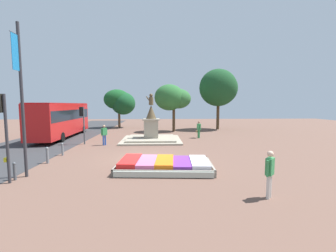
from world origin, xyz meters
TOP-DOWN VIEW (x-y plane):
  - ground_plane at (0.00, 0.00)m, footprint 78.95×78.95m
  - flower_planter at (0.98, -2.43)m, footprint 5.18×3.26m
  - statue_monument at (0.05, 7.24)m, footprint 5.53×5.53m
  - traffic_light_near_crossing at (-5.95, -4.19)m, footprint 0.41×0.29m
  - traffic_light_mid_block at (-5.81, 5.53)m, footprint 0.42×0.31m
  - banner_pole at (-5.62, -3.34)m, footprint 0.14×0.68m
  - city_bus at (-9.35, 9.79)m, footprint 2.76×11.19m
  - pedestrian_with_handbag at (4.89, 8.74)m, footprint 0.46×0.67m
  - pedestrian_near_planter at (4.76, -6.26)m, footprint 0.42×0.44m
  - pedestrian_crossing_plaza at (-3.87, 4.96)m, footprint 0.45×0.42m
  - kerb_bollard_south at (-5.86, -3.79)m, footprint 0.14×0.14m
  - kerb_bollard_mid_a at (-5.81, -0.86)m, footprint 0.17×0.17m
  - kerb_bollard_mid_b at (-5.80, 1.20)m, footprint 0.15×0.15m
  - park_tree_far_left at (2.57, 14.61)m, footprint 4.68×3.68m
  - park_tree_behind_statue at (-4.88, 19.74)m, footprint 4.61×3.88m
  - park_tree_far_right at (9.11, 16.73)m, footprint 5.31×4.84m

SIDE VIEW (x-z plane):
  - ground_plane at x=0.00m, z-range 0.00..0.00m
  - flower_planter at x=0.98m, z-range -0.04..0.54m
  - kerb_bollard_south at x=-5.86m, z-range 0.02..0.86m
  - kerb_bollard_mid_b at x=-5.80m, z-range 0.02..0.88m
  - kerb_bollard_mid_a at x=-5.81m, z-range 0.03..1.00m
  - statue_monument at x=0.05m, z-range -1.50..2.98m
  - pedestrian_with_handbag at x=4.89m, z-range 0.12..1.86m
  - pedestrian_crossing_plaza at x=-3.87m, z-range 0.14..1.87m
  - pedestrian_near_planter at x=4.76m, z-range 0.15..1.92m
  - city_bus at x=-9.35m, z-range 0.26..3.86m
  - traffic_light_mid_block at x=-5.81m, z-range 0.66..3.91m
  - traffic_light_near_crossing at x=-5.95m, z-range 0.72..4.63m
  - banner_pole at x=-5.62m, z-range 0.22..7.39m
  - park_tree_behind_statue at x=-4.88m, z-range 1.03..6.71m
  - park_tree_far_left at x=2.57m, z-range 1.28..7.27m
  - park_tree_far_right at x=9.11m, z-range 1.57..9.86m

